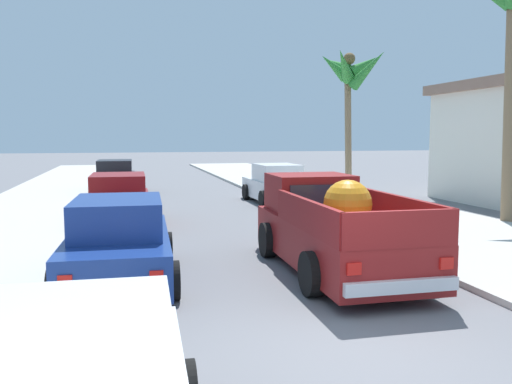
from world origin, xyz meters
The scene contains 11 objects.
ground_plane centered at (0.00, 0.00, 0.00)m, with size 160.00×160.00×0.00m, color slate.
sidewalk_left centered at (-5.51, 12.00, 0.06)m, with size 5.35×60.00×0.12m, color #B2AFA8.
sidewalk_right centered at (5.51, 12.00, 0.06)m, with size 5.35×60.00×0.12m, color #B2AFA8.
curb_left centered at (-4.24, 12.00, 0.05)m, with size 0.16×60.00×0.10m, color silver.
curb_right centered at (4.24, 12.00, 0.05)m, with size 0.16×60.00×0.10m, color silver.
pickup_truck centered at (1.13, 3.89, 0.81)m, with size 2.27×5.24×1.87m.
car_left_near centered at (-3.29, 19.45, 0.71)m, with size 2.08×4.29×1.54m.
car_right_near centered at (-3.04, 10.20, 0.71)m, with size 2.08×4.28×1.54m.
car_left_mid centered at (-2.98, 3.99, 0.71)m, with size 2.15×4.32×1.54m.
car_right_mid centered at (2.98, 14.23, 0.71)m, with size 2.09×4.29×1.54m.
palm_tree_left_back centered at (7.10, 16.66, 5.38)m, with size 2.96×3.57×6.47m.
Camera 1 is at (-2.83, -5.73, 2.65)m, focal length 36.95 mm.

